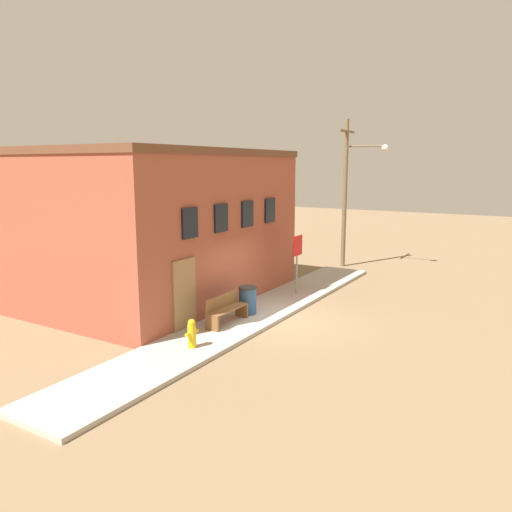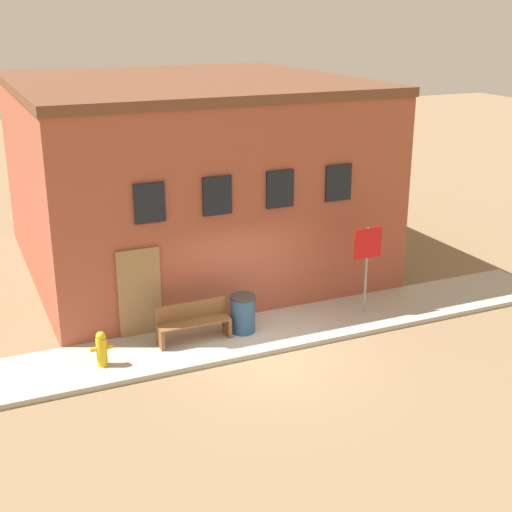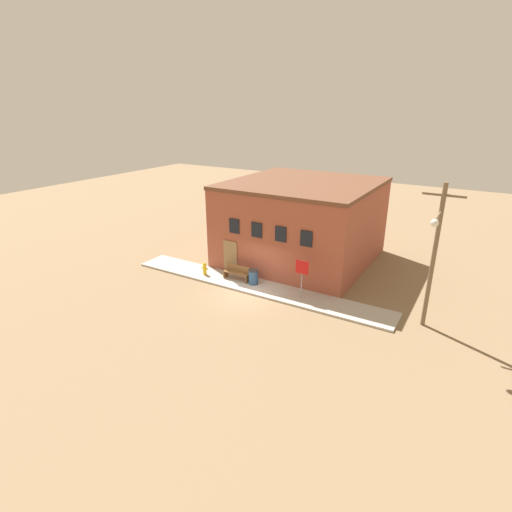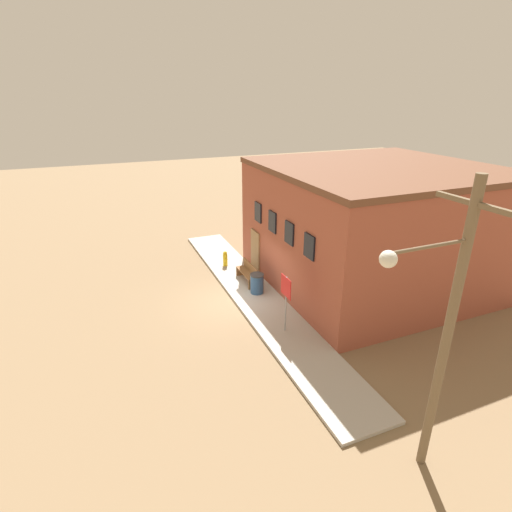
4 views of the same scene
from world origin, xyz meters
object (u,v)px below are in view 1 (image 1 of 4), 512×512
Objects in this scene: trash_bin at (248,300)px; utility_pole at (349,186)px; bench at (226,309)px; fire_hydrant at (192,333)px; stop_sign at (297,253)px.

trash_bin is 0.13× the size of utility_pole.
fire_hydrant is at bearing -169.78° from bench.
utility_pole is at bearing 1.26° from trash_bin.
bench is 0.24× the size of utility_pole.
fire_hydrant is at bearing -178.66° from stop_sign.
bench is at bearing 10.22° from fire_hydrant.
stop_sign reaches higher than fire_hydrant.
stop_sign is 4.55m from bench.
utility_pole is (12.88, 0.56, 3.39)m from fire_hydrant.
stop_sign is 3.39m from trash_bin.
trash_bin is (1.20, -0.04, 0.01)m from bench.
trash_bin is at bearing 6.02° from fire_hydrant.
utility_pole is at bearing 3.73° from stop_sign.
fire_hydrant is at bearing -177.49° from utility_pole.
stop_sign is (6.57, 0.15, 1.16)m from fire_hydrant.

